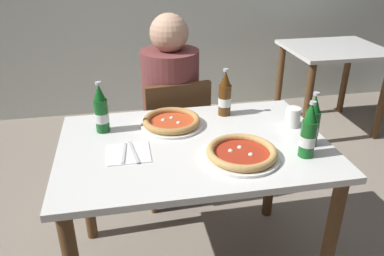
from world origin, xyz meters
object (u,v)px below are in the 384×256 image
Objects in this scene: beer_bottle_right at (308,134)px; napkin_with_cutlery at (129,153)px; chair_behind_table at (174,135)px; beer_bottle_extra at (101,111)px; dining_table_main at (194,164)px; diner_seated at (171,117)px; pizza_margherita_near at (172,122)px; dining_table_background at (332,65)px; pizza_marinara_far at (242,153)px; paper_cup at (293,117)px; beer_bottle_left at (225,96)px; beer_bottle_center at (312,123)px.

napkin_with_cutlery is (-0.73, 0.16, -0.10)m from beer_bottle_right.
beer_bottle_extra is (-0.40, -0.41, 0.37)m from chair_behind_table.
diner_seated is (-0.01, 0.66, -0.05)m from dining_table_main.
dining_table_main is 0.53m from beer_bottle_right.
dining_table_main is 3.93× the size of pizza_margherita_near.
dining_table_background is 3.24× the size of beer_bottle_right.
chair_behind_table is 2.63× the size of pizza_marinara_far.
dining_table_main is 0.53m from paper_cup.
beer_bottle_right reaches higher than paper_cup.
beer_bottle_right reaches higher than pizza_marinara_far.
beer_bottle_right is at bearing 111.66° from chair_behind_table.
beer_bottle_left is (0.23, -0.39, 0.27)m from diner_seated.
napkin_with_cutlery is at bearing -111.66° from diner_seated.
beer_bottle_right is 0.93m from beer_bottle_extra.
diner_seated is 4.89× the size of beer_bottle_left.
beer_bottle_center is (0.50, -0.72, 0.37)m from chair_behind_table.
pizza_marinara_far is at bearing 95.56° from chair_behind_table.
beer_bottle_extra is at bearing -147.02° from dining_table_background.
beer_bottle_extra reaches higher than dining_table_main.
diner_seated is 0.86m from pizza_marinara_far.
beer_bottle_left is 1.30× the size of napkin_with_cutlery.
beer_bottle_left is at bearing 145.80° from paper_cup.
beer_bottle_left and beer_bottle_right have the same top height.
beer_bottle_left is (0.29, 0.08, 0.08)m from pizza_margherita_near.
diner_seated is at bearing -87.19° from chair_behind_table.
beer_bottle_left is at bearing 15.71° from pizza_margherita_near.
chair_behind_table is 8.95× the size of paper_cup.
chair_behind_table is at bearing -151.35° from dining_table_background.
beer_bottle_center reaches higher than paper_cup.
beer_bottle_right is at bearing -62.19° from diner_seated.
chair_behind_table reaches higher than dining_table_main.
beer_bottle_center is 0.11m from beer_bottle_right.
paper_cup reaches higher than napkin_with_cutlery.
napkin_with_cutlery is 0.81m from paper_cup.
chair_behind_table is 0.51m from pizza_margherita_near.
beer_bottle_extra is at bearing 147.69° from pizza_marinara_far.
dining_table_main is at bearing 8.17° from napkin_with_cutlery.
beer_bottle_right reaches higher than dining_table_background.
diner_seated is at bearing 49.94° from beer_bottle_extra.
paper_cup reaches higher than pizza_margherita_near.
paper_cup is at bearing 35.95° from pizza_marinara_far.
dining_table_main is 1.50× the size of dining_table_background.
chair_behind_table is 1.06× the size of dining_table_background.
diner_seated is 0.77m from napkin_with_cutlery.
diner_seated is at bearing 131.60° from paper_cup.
beer_bottle_right is at bearing -102.79° from paper_cup.
dining_table_main is 1.41× the size of chair_behind_table.
dining_table_background is 1.86m from beer_bottle_center.
diner_seated reaches higher than pizza_marinara_far.
diner_seated is at bearing 91.15° from dining_table_main.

